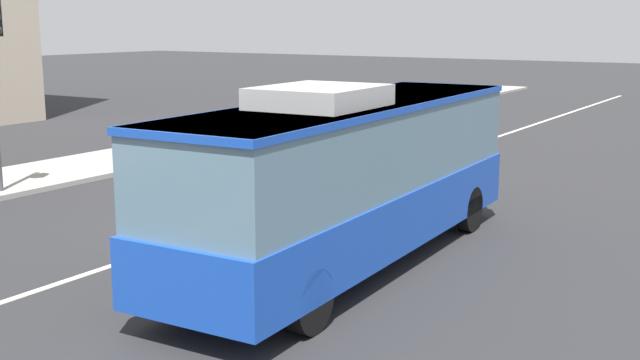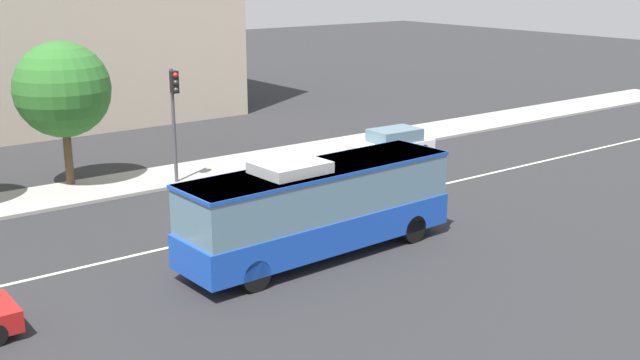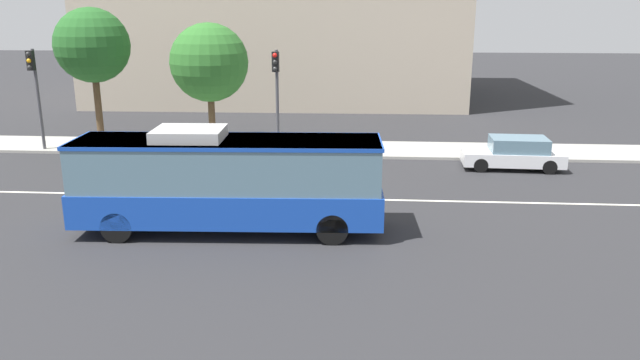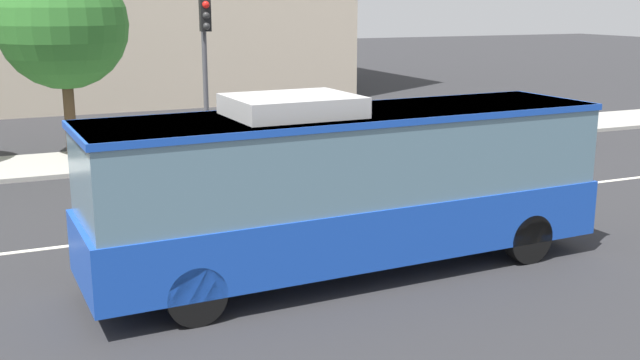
% 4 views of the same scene
% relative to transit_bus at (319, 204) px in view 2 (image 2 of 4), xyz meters
% --- Properties ---
extents(ground_plane, '(160.00, 160.00, 0.00)m').
position_rel_transit_bus_xyz_m(ground_plane, '(1.27, 3.72, -1.81)').
color(ground_plane, '#28282B').
extents(sidewalk_kerb, '(80.00, 3.54, 0.14)m').
position_rel_transit_bus_xyz_m(sidewalk_kerb, '(1.27, 12.09, -1.74)').
color(sidewalk_kerb, '#9E9B93').
rests_on(sidewalk_kerb, ground_plane).
extents(lane_centre_line, '(76.00, 0.16, 0.01)m').
position_rel_transit_bus_xyz_m(lane_centre_line, '(1.27, 3.72, -1.80)').
color(lane_centre_line, silver).
rests_on(lane_centre_line, ground_plane).
extents(transit_bus, '(10.10, 2.94, 3.46)m').
position_rel_transit_bus_xyz_m(transit_bus, '(0.00, 0.00, 0.00)').
color(transit_bus, '#1947B7').
rests_on(transit_bus, ground_plane).
extents(sedan_white, '(4.57, 1.97, 1.46)m').
position_rel_transit_bus_xyz_m(sedan_white, '(11.32, 8.92, -1.09)').
color(sedan_white, white).
rests_on(sedan_white, ground_plane).
extents(traffic_light_near_corner, '(0.33, 0.62, 5.20)m').
position_rel_transit_bus_xyz_m(traffic_light_near_corner, '(0.14, 10.73, 1.75)').
color(traffic_light_near_corner, '#47474C').
rests_on(traffic_light_near_corner, ground_plane).
extents(street_tree_kerbside_left, '(4.14, 4.14, 6.42)m').
position_rel_transit_bus_xyz_m(street_tree_kerbside_left, '(-3.79, 13.37, 2.53)').
color(street_tree_kerbside_left, '#4C3823').
rests_on(street_tree_kerbside_left, ground_plane).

